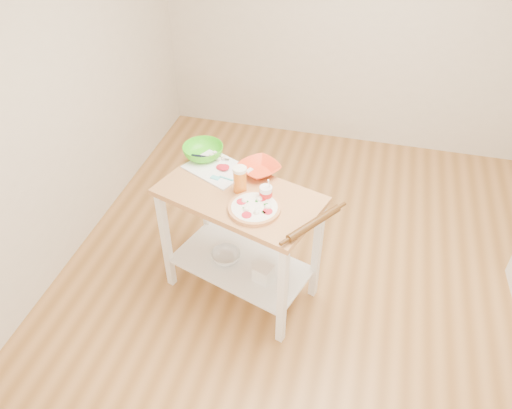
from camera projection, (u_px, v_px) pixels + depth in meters
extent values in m
cube|color=#A8743E|center=(321.00, 296.00, 3.70)|extent=(4.00, 4.50, 0.02)
cube|color=beige|center=(372.00, 11.00, 4.53)|extent=(4.00, 0.02, 2.70)
cube|color=beige|center=(31.00, 98.00, 3.23)|extent=(0.02, 4.50, 2.70)
cube|color=#BA814C|center=(239.00, 196.00, 3.19)|extent=(1.16, 0.86, 0.04)
cube|color=white|center=(241.00, 264.00, 3.59)|extent=(1.07, 0.77, 0.02)
cube|color=white|center=(166.00, 241.00, 3.52)|extent=(0.06, 0.06, 0.86)
cube|color=white|center=(207.00, 205.00, 3.83)|extent=(0.06, 0.06, 0.86)
cube|color=white|center=(282.00, 297.00, 3.13)|extent=(0.06, 0.06, 0.86)
cube|color=white|center=(317.00, 252.00, 3.44)|extent=(0.06, 0.06, 0.86)
cylinder|color=tan|center=(254.00, 209.00, 3.05)|extent=(0.32, 0.32, 0.02)
cylinder|color=tan|center=(254.00, 208.00, 3.04)|extent=(0.32, 0.32, 0.01)
cylinder|color=white|center=(254.00, 207.00, 3.04)|extent=(0.29, 0.29, 0.01)
cylinder|color=red|center=(268.00, 211.00, 3.00)|extent=(0.06, 0.06, 0.01)
cylinder|color=red|center=(262.00, 198.00, 3.10)|extent=(0.06, 0.06, 0.01)
cylinder|color=red|center=(241.00, 202.00, 3.07)|extent=(0.06, 0.06, 0.01)
cylinder|color=red|center=(247.00, 215.00, 2.98)|extent=(0.06, 0.06, 0.01)
sphere|color=white|center=(268.00, 207.00, 3.03)|extent=(0.04, 0.04, 0.04)
sphere|color=white|center=(260.00, 198.00, 3.10)|extent=(0.04, 0.04, 0.04)
sphere|color=white|center=(244.00, 201.00, 3.08)|extent=(0.04, 0.04, 0.04)
sphere|color=white|center=(246.00, 210.00, 3.02)|extent=(0.04, 0.04, 0.04)
sphere|color=white|center=(257.00, 213.00, 2.99)|extent=(0.04, 0.04, 0.04)
sphere|color=white|center=(267.00, 207.00, 3.03)|extent=(0.04, 0.04, 0.04)
sphere|color=white|center=(259.00, 199.00, 3.09)|extent=(0.04, 0.04, 0.04)
plane|color=#0F5F12|center=(264.00, 212.00, 2.99)|extent=(0.04, 0.04, 0.00)
plane|color=#0F5F12|center=(266.00, 204.00, 3.05)|extent=(0.04, 0.04, 0.00)
plane|color=#0F5F12|center=(257.00, 200.00, 3.08)|extent=(0.03, 0.03, 0.00)
plane|color=#0F5F12|center=(246.00, 201.00, 3.08)|extent=(0.04, 0.04, 0.00)
plane|color=#0F5F12|center=(245.00, 208.00, 3.02)|extent=(0.04, 0.04, 0.00)
cube|color=white|center=(217.00, 168.00, 3.39)|extent=(0.49, 0.44, 0.01)
cube|color=#F4EACC|center=(211.00, 155.00, 3.48)|extent=(0.03, 0.03, 0.02)
cube|color=#F4EACC|center=(215.00, 157.00, 3.46)|extent=(0.03, 0.03, 0.02)
cube|color=#F4EACC|center=(219.00, 159.00, 3.44)|extent=(0.03, 0.03, 0.02)
cube|color=#F4EACC|center=(215.00, 153.00, 3.50)|extent=(0.03, 0.03, 0.02)
cube|color=#F4EACC|center=(219.00, 155.00, 3.48)|extent=(0.03, 0.03, 0.02)
cube|color=#F4EACC|center=(222.00, 157.00, 3.46)|extent=(0.03, 0.03, 0.02)
cylinder|color=red|center=(221.00, 167.00, 3.38)|extent=(0.07, 0.07, 0.01)
cylinder|color=red|center=(223.00, 167.00, 3.37)|extent=(0.07, 0.07, 0.01)
cylinder|color=red|center=(224.00, 167.00, 3.36)|extent=(0.07, 0.07, 0.01)
cube|color=#56CDD6|center=(215.00, 178.00, 3.29)|extent=(0.07, 0.05, 0.01)
cylinder|color=#56CDD6|center=(226.00, 178.00, 3.28)|extent=(0.10, 0.03, 0.01)
cube|color=silver|center=(217.00, 158.00, 3.47)|extent=(0.18, 0.03, 0.00)
cube|color=black|center=(198.00, 156.00, 3.48)|extent=(0.10, 0.02, 0.01)
imported|color=#EF461F|center=(259.00, 169.00, 3.34)|extent=(0.36, 0.36, 0.06)
imported|color=#3FC819|center=(203.00, 152.00, 3.48)|extent=(0.37, 0.37, 0.09)
cylinder|color=orange|center=(240.00, 181.00, 3.16)|extent=(0.08, 0.08, 0.16)
cylinder|color=white|center=(240.00, 169.00, 3.10)|extent=(0.09, 0.09, 0.02)
cylinder|color=white|center=(266.00, 193.00, 3.11)|extent=(0.08, 0.08, 0.10)
cylinder|color=red|center=(266.00, 193.00, 3.11)|extent=(0.08, 0.08, 0.04)
cylinder|color=silver|center=(269.00, 184.00, 3.05)|extent=(0.01, 0.05, 0.10)
cylinder|color=#513012|center=(314.00, 223.00, 2.93)|extent=(0.27, 0.37, 0.05)
imported|color=silver|center=(226.00, 256.00, 3.60)|extent=(0.29, 0.29, 0.07)
cube|color=white|center=(263.00, 273.00, 3.44)|extent=(0.15, 0.15, 0.12)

